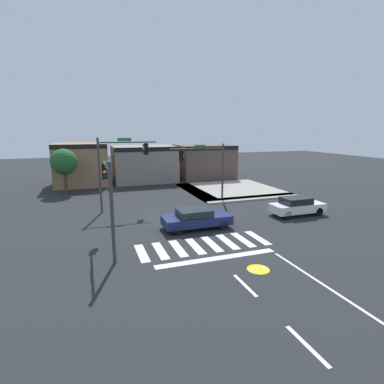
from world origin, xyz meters
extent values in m
plane|color=#232628|center=(0.00, 0.00, 0.00)|extent=(120.00, 120.00, 0.00)
cube|color=silver|center=(-3.67, -4.50, 0.00)|extent=(0.51, 2.59, 0.01)
cube|color=silver|center=(-2.62, -4.50, 0.00)|extent=(0.51, 2.59, 0.01)
cube|color=silver|center=(-1.57, -4.50, 0.00)|extent=(0.51, 2.59, 0.01)
cube|color=silver|center=(-0.52, -4.50, 0.00)|extent=(0.51, 2.59, 0.01)
cube|color=silver|center=(0.52, -4.50, 0.00)|extent=(0.51, 2.59, 0.01)
cube|color=silver|center=(1.57, -4.50, 0.00)|extent=(0.51, 2.59, 0.01)
cube|color=silver|center=(2.62, -4.50, 0.00)|extent=(0.51, 2.59, 0.01)
cube|color=silver|center=(3.67, -4.50, 0.00)|extent=(0.51, 2.59, 0.01)
cube|color=white|center=(0.00, -6.50, 0.00)|extent=(6.80, 0.50, 0.01)
cube|color=white|center=(0.00, -9.50, 0.00)|extent=(0.16, 2.00, 0.01)
cube|color=white|center=(0.00, -13.50, 0.00)|extent=(0.16, 2.00, 0.01)
cylinder|color=yellow|center=(1.38, -8.35, 0.00)|extent=(1.11, 1.11, 0.01)
cylinder|color=white|center=(1.13, -8.35, 0.01)|extent=(0.18, 0.18, 0.00)
cylinder|color=white|center=(1.63, -8.35, 0.01)|extent=(0.18, 0.18, 0.00)
cube|color=white|center=(1.38, -8.35, 0.01)|extent=(0.50, 0.04, 0.00)
cube|color=#9E998E|center=(9.00, 5.20, 0.07)|extent=(10.00, 1.60, 0.15)
cube|color=#9E998E|center=(4.80, 10.00, 0.07)|extent=(1.60, 10.00, 0.15)
cube|color=#9E998E|center=(9.00, 10.00, 0.07)|extent=(10.00, 10.00, 0.15)
cube|color=#93704C|center=(-6.95, 18.90, 2.54)|extent=(6.10, 5.81, 5.07)
cube|color=black|center=(-6.95, 16.20, 4.82)|extent=(6.10, 0.50, 0.50)
cube|color=gray|center=(0.84, 19.43, 2.30)|extent=(7.86, 6.87, 4.60)
cube|color=black|center=(0.84, 16.20, 4.35)|extent=(7.86, 0.50, 0.50)
cube|color=brown|center=(9.33, 19.22, 2.29)|extent=(7.30, 6.43, 4.57)
cube|color=black|center=(9.33, 16.20, 4.32)|extent=(7.30, 0.50, 0.50)
cylinder|color=#383A3D|center=(5.84, 5.52, 2.72)|extent=(0.18, 0.18, 5.43)
cylinder|color=#383A3D|center=(3.28, 5.52, 5.01)|extent=(5.12, 0.12, 0.12)
cube|color=black|center=(1.75, 5.52, 4.44)|extent=(0.32, 0.32, 0.95)
sphere|color=#470A0A|center=(1.92, 5.52, 4.73)|extent=(0.22, 0.22, 0.22)
sphere|color=orange|center=(1.92, 5.52, 4.44)|extent=(0.22, 0.22, 0.22)
sphere|color=#0C3814|center=(1.92, 5.52, 4.14)|extent=(0.22, 0.22, 0.22)
cube|color=#197233|center=(3.54, 5.52, 5.23)|extent=(1.10, 0.03, 0.24)
cylinder|color=#383A3D|center=(-5.31, 4.91, 3.05)|extent=(0.18, 0.18, 6.09)
cylinder|color=#383A3D|center=(-3.00, 4.91, 5.70)|extent=(4.63, 0.12, 0.12)
cube|color=black|center=(-1.49, 4.91, 5.13)|extent=(0.32, 0.32, 0.95)
sphere|color=#470A0A|center=(-1.66, 4.91, 5.42)|extent=(0.22, 0.22, 0.22)
sphere|color=orange|center=(-1.66, 4.91, 5.13)|extent=(0.22, 0.22, 0.22)
sphere|color=#0C3814|center=(-1.66, 4.91, 4.83)|extent=(0.22, 0.22, 0.22)
cube|color=#197233|center=(-3.23, 4.91, 5.92)|extent=(1.10, 0.03, 0.24)
cylinder|color=#383A3D|center=(-5.20, -5.28, 2.60)|extent=(0.18, 0.18, 5.21)
cylinder|color=#383A3D|center=(-5.20, -2.61, 4.69)|extent=(0.12, 5.34, 0.12)
cube|color=black|center=(-5.20, -0.56, 4.11)|extent=(0.32, 0.32, 0.95)
sphere|color=#470A0A|center=(-5.20, -0.73, 4.41)|extent=(0.22, 0.22, 0.22)
sphere|color=orange|center=(-5.20, -0.73, 4.11)|extent=(0.22, 0.22, 0.22)
sphere|color=#0C3814|center=(-5.20, -0.73, 3.82)|extent=(0.22, 0.22, 0.22)
cube|color=#197233|center=(-5.20, -2.87, 4.91)|extent=(0.03, 1.10, 0.24)
cube|color=white|center=(9.37, -1.03, 0.63)|extent=(4.30, 1.75, 0.65)
cube|color=black|center=(9.20, -1.03, 1.21)|extent=(2.21, 1.54, 0.51)
cylinder|color=black|center=(7.91, -1.80, 0.34)|extent=(0.68, 0.22, 0.68)
cylinder|color=black|center=(7.91, -0.26, 0.34)|extent=(0.68, 0.22, 0.68)
cylinder|color=black|center=(10.83, -1.80, 0.34)|extent=(0.68, 0.22, 0.68)
cylinder|color=black|center=(10.83, -0.26, 0.34)|extent=(0.68, 0.22, 0.68)
cube|color=#141E4C|center=(0.69, -1.45, 0.60)|extent=(4.69, 1.93, 0.61)
cube|color=black|center=(0.50, -1.45, 1.14)|extent=(2.27, 1.70, 0.46)
cylinder|color=black|center=(-0.91, -2.31, 0.32)|extent=(0.64, 0.22, 0.64)
cylinder|color=black|center=(-0.91, -0.59, 0.32)|extent=(0.64, 0.22, 0.64)
cylinder|color=black|center=(2.28, -2.31, 0.32)|extent=(0.64, 0.22, 0.64)
cylinder|color=black|center=(2.28, -0.59, 0.32)|extent=(0.64, 0.22, 0.64)
cylinder|color=#4C3823|center=(-8.50, 14.00, 1.40)|extent=(0.36, 0.36, 2.80)
sphere|color=#235628|center=(-8.50, 14.00, 3.40)|extent=(2.72, 2.72, 2.72)
camera|label=1|loc=(-6.21, -20.21, 6.73)|focal=28.22mm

